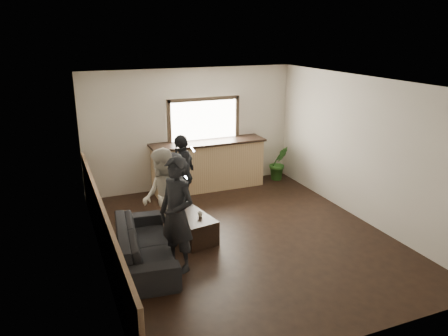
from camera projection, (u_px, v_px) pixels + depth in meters
name	position (u px, v px, depth m)	size (l,w,h in m)	color
ground	(244.00, 237.00, 7.96)	(5.00, 6.00, 0.01)	black
room_shell	(205.00, 165.00, 7.24)	(5.01, 6.01, 2.80)	silver
bar_counter	(208.00, 162.00, 10.25)	(2.70, 0.68, 2.13)	tan
sofa	(144.00, 244.00, 7.04)	(2.13, 0.83, 0.62)	black
coffee_table	(192.00, 227.00, 7.86)	(0.56, 1.01, 0.45)	black
cup_a	(182.00, 212.00, 7.81)	(0.13, 0.13, 0.10)	silver
cup_b	(200.00, 214.00, 7.73)	(0.09, 0.09, 0.09)	silver
potted_plant	(279.00, 163.00, 10.90)	(0.47, 0.38, 0.86)	#2D6623
person_a	(177.00, 215.00, 6.67)	(0.70, 0.80, 1.83)	black
person_b	(163.00, 199.00, 7.44)	(0.72, 0.89, 1.73)	beige
person_c	(174.00, 192.00, 8.06)	(0.96, 1.12, 1.50)	black
person_d	(183.00, 175.00, 8.73)	(0.94, 1.01, 1.67)	black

